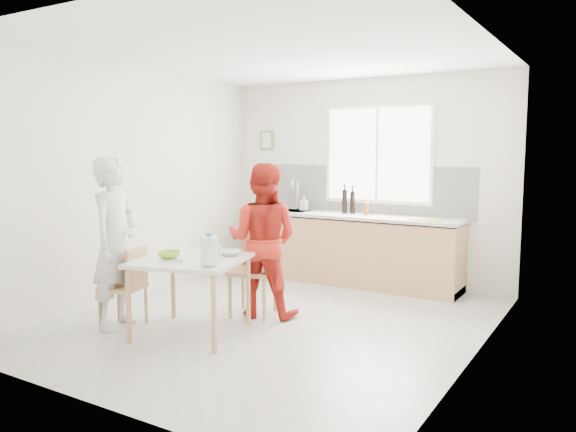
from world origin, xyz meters
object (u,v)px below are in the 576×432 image
(bowl_green, at_px, (169,255))
(bowl_white, at_px, (230,253))
(dining_table, at_px, (191,266))
(wine_bottle_a, at_px, (345,201))
(chair_far, at_px, (255,265))
(chair_left, at_px, (128,283))
(person_red, at_px, (263,240))
(person_white, at_px, (115,243))
(wine_bottle_b, at_px, (353,202))
(milk_jug, at_px, (210,250))

(bowl_green, height_order, bowl_white, bowl_green)
(dining_table, xyz_separation_m, wine_bottle_a, (0.30, 2.73, 0.42))
(chair_far, xyz_separation_m, bowl_green, (-0.31, -0.98, 0.24))
(chair_left, bearing_deg, dining_table, 90.00)
(chair_far, height_order, wine_bottle_a, wine_bottle_a)
(chair_left, xyz_separation_m, person_red, (0.91, 1.04, 0.37))
(person_white, bearing_deg, dining_table, -90.00)
(chair_left, xyz_separation_m, chair_far, (0.79, 1.06, 0.08))
(chair_left, height_order, wine_bottle_b, wine_bottle_b)
(wine_bottle_a, bearing_deg, chair_left, -108.36)
(person_red, relative_size, bowl_green, 7.53)
(bowl_white, height_order, wine_bottle_b, wine_bottle_b)
(bowl_white, bearing_deg, milk_jug, -72.63)
(person_white, bearing_deg, chair_far, -54.80)
(chair_far, distance_m, wine_bottle_a, 1.94)
(person_white, bearing_deg, bowl_green, -94.65)
(chair_far, bearing_deg, dining_table, -113.06)
(bowl_green, bearing_deg, person_red, 66.48)
(milk_jug, bearing_deg, wine_bottle_a, 76.92)
(chair_left, xyz_separation_m, wine_bottle_a, (0.96, 2.91, 0.64))
(dining_table, distance_m, wine_bottle_a, 2.78)
(dining_table, height_order, chair_far, chair_far)
(bowl_green, xyz_separation_m, wine_bottle_b, (0.58, 2.86, 0.30))
(milk_jug, bearing_deg, dining_table, 139.06)
(dining_table, bearing_deg, wine_bottle_a, 83.76)
(person_red, bearing_deg, dining_table, 59.74)
(chair_left, bearing_deg, milk_jug, 74.49)
(bowl_green, bearing_deg, chair_far, 72.54)
(wine_bottle_b, bearing_deg, person_red, -94.86)
(chair_far, distance_m, person_white, 1.46)
(dining_table, bearing_deg, chair_left, -165.22)
(bowl_green, height_order, wine_bottle_a, wine_bottle_a)
(bowl_green, bearing_deg, dining_table, 28.82)
(chair_far, bearing_deg, wine_bottle_a, 69.96)
(chair_far, bearing_deg, bowl_green, -122.24)
(chair_left, relative_size, milk_jug, 2.96)
(chair_far, relative_size, wine_bottle_a, 2.97)
(wine_bottle_a, relative_size, wine_bottle_b, 1.07)
(dining_table, xyz_separation_m, person_white, (-0.79, -0.21, 0.19))
(milk_jug, xyz_separation_m, wine_bottle_b, (0.02, 2.95, 0.19))
(bowl_green, xyz_separation_m, milk_jug, (0.57, -0.09, 0.11))
(chair_far, distance_m, wine_bottle_b, 1.97)
(bowl_green, bearing_deg, wine_bottle_b, 78.51)
(chair_left, height_order, person_red, person_red)
(dining_table, relative_size, wine_bottle_b, 3.88)
(chair_left, height_order, bowl_white, chair_left)
(chair_left, height_order, person_white, person_white)
(person_red, height_order, milk_jug, person_red)
(chair_far, xyz_separation_m, person_red, (0.11, -0.02, 0.29))
(dining_table, height_order, wine_bottle_b, wine_bottle_b)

